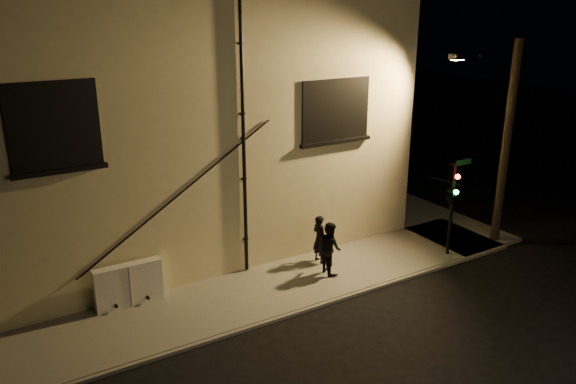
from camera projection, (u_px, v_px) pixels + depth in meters
ground at (346, 297)px, 16.62m from camera, size 90.00×90.00×0.00m
sidewalk at (302, 237)px, 20.76m from camera, size 21.00×16.00×0.12m
building at (142, 112)px, 21.05m from camera, size 16.20×12.23×8.80m
utility_cabinet at (129, 285)px, 15.81m from camera, size 1.90×0.32×1.25m
pedestrian_a at (320, 239)px, 18.43m from camera, size 0.45×0.63×1.63m
pedestrian_b at (330, 248)px, 17.67m from camera, size 0.71×0.87×1.70m
traffic_signal at (451, 194)px, 18.41m from camera, size 1.23×1.93×3.29m
streetlamp_pole at (504, 139)px, 19.34m from camera, size 2.03×1.39×7.21m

